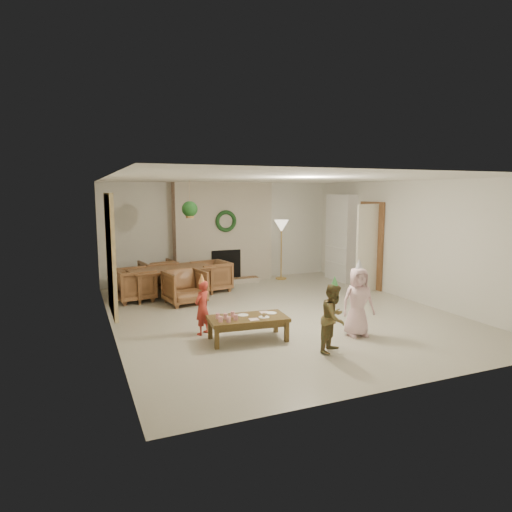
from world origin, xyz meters
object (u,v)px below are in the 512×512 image
dining_chair_near (185,287)px  dining_chair_far (158,275)px  dining_table (171,282)px  dining_chair_left (135,285)px  coffee_table_top (248,319)px  child_pink (358,302)px  child_red (202,308)px  dining_chair_right (211,276)px  child_plaid (334,318)px

dining_chair_near → dining_chair_far: 1.58m
dining_table → dining_chair_left: 0.79m
coffee_table_top → child_pink: child_pink is taller
child_red → dining_chair_right: bearing=-146.7°
dining_chair_near → child_pink: (2.05, -3.04, 0.20)m
child_red → dining_chair_far: bearing=-126.4°
dining_chair_right → child_pink: 4.16m
dining_chair_near → coffee_table_top: bearing=-91.4°
dining_chair_near → dining_chair_right: 1.26m
dining_chair_left → dining_chair_right: same height
dining_table → dining_chair_left: (-0.78, -0.13, 0.03)m
child_pink → dining_chair_right: bearing=115.9°
child_red → child_plaid: bearing=98.8°
dining_table → child_red: 2.82m
child_pink → dining_chair_near: bearing=133.0°
dining_chair_near → dining_chair_left: same height
dining_chair_near → dining_chair_left: (-0.91, 0.65, 0.00)m
dining_table → dining_chair_far: bearing=90.0°
dining_chair_left → child_plaid: 4.71m
dining_chair_left → dining_chair_right: 1.78m
dining_chair_far → child_plaid: bearing=98.0°
dining_table → dining_chair_right: (0.97, 0.16, 0.03)m
child_plaid → coffee_table_top: bearing=101.6°
dining_chair_far → child_pink: 5.15m
coffee_table_top → child_pink: (1.68, -0.46, 0.21)m
dining_chair_far → dining_chair_left: size_ratio=1.00×
dining_chair_right → child_pink: bearing=7.4°
dining_chair_far → dining_chair_left: bearing=45.0°
coffee_table_top → child_red: (-0.56, 0.55, 0.10)m
dining_chair_near → child_red: child_red is taller
dining_table → dining_chair_left: bearing=-180.0°
dining_chair_far → dining_table: bearing=90.0°
coffee_table_top → dining_table: bearing=103.4°
child_plaid → child_pink: size_ratio=0.89×
dining_table → dining_chair_far: (-0.13, 0.78, 0.03)m
dining_chair_far → child_plaid: child_plaid is taller
dining_chair_near → coffee_table_top: (0.36, -2.58, -0.01)m
dining_table → child_plaid: size_ratio=1.83×
dining_chair_far → child_red: bearing=81.5°
dining_chair_near → dining_chair_far: (-0.26, 1.56, 0.00)m
dining_chair_right → child_red: 3.15m
child_red → dining_chair_near: bearing=-132.9°
dining_chair_right → coffee_table_top: (-0.48, -3.53, -0.01)m
dining_chair_right → coffee_table_top: size_ratio=0.64×
dining_table → child_red: (-0.07, -2.81, 0.12)m
dining_chair_right → child_plaid: child_plaid is taller
child_red → dining_table: bearing=-128.8°
dining_chair_right → child_plaid: bearing=-3.3°
dining_chair_left → child_red: size_ratio=0.88×
dining_chair_near → dining_chair_far: size_ratio=1.00×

